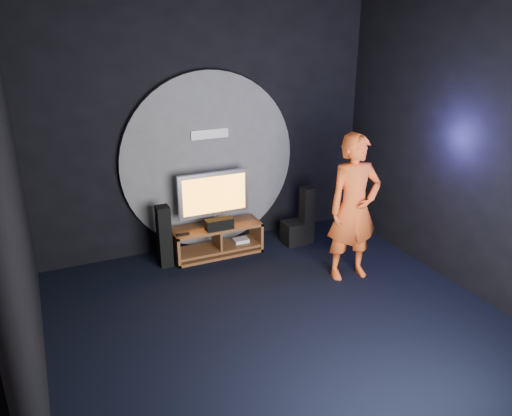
{
  "coord_description": "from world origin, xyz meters",
  "views": [
    {
      "loc": [
        -2.25,
        -4.22,
        3.3
      ],
      "look_at": [
        0.12,
        1.05,
        1.05
      ],
      "focal_mm": 35.0,
      "sensor_mm": 36.0,
      "label": 1
    }
  ],
  "objects_px": {
    "subwoofer": "(294,233)",
    "tower_speaker_right": "(307,215)",
    "tv": "(214,196)",
    "tower_speaker_left": "(164,236)",
    "player": "(354,208)",
    "media_console": "(217,242)"
  },
  "relations": [
    {
      "from": "subwoofer",
      "to": "tower_speaker_right",
      "type": "bearing_deg",
      "value": -5.8
    },
    {
      "from": "tv",
      "to": "tower_speaker_left",
      "type": "distance_m",
      "value": 0.9
    },
    {
      "from": "tv",
      "to": "subwoofer",
      "type": "xyz_separation_m",
      "value": [
        1.2,
        -0.2,
        -0.71
      ]
    },
    {
      "from": "player",
      "to": "tv",
      "type": "bearing_deg",
      "value": 141.11
    },
    {
      "from": "subwoofer",
      "to": "player",
      "type": "xyz_separation_m",
      "value": [
        0.21,
        -1.2,
        0.8
      ]
    },
    {
      "from": "tower_speaker_left",
      "to": "player",
      "type": "relative_size",
      "value": 0.45
    },
    {
      "from": "tv",
      "to": "subwoofer",
      "type": "bearing_deg",
      "value": -9.61
    },
    {
      "from": "tv",
      "to": "tower_speaker_right",
      "type": "height_order",
      "value": "tv"
    },
    {
      "from": "subwoofer",
      "to": "tower_speaker_left",
      "type": "bearing_deg",
      "value": 177.35
    },
    {
      "from": "tv",
      "to": "player",
      "type": "distance_m",
      "value": 1.99
    },
    {
      "from": "tower_speaker_left",
      "to": "subwoofer",
      "type": "height_order",
      "value": "tower_speaker_left"
    },
    {
      "from": "media_console",
      "to": "tower_speaker_left",
      "type": "height_order",
      "value": "tower_speaker_left"
    },
    {
      "from": "tv",
      "to": "tower_speaker_left",
      "type": "height_order",
      "value": "tv"
    },
    {
      "from": "tv",
      "to": "player",
      "type": "xyz_separation_m",
      "value": [
        1.41,
        -1.4,
        0.09
      ]
    },
    {
      "from": "player",
      "to": "tower_speaker_left",
      "type": "bearing_deg",
      "value": 155.45
    },
    {
      "from": "media_console",
      "to": "player",
      "type": "distance_m",
      "value": 2.09
    },
    {
      "from": "media_console",
      "to": "tower_speaker_right",
      "type": "xyz_separation_m",
      "value": [
        1.4,
        -0.16,
        0.25
      ]
    },
    {
      "from": "tower_speaker_left",
      "to": "tower_speaker_right",
      "type": "bearing_deg",
      "value": -2.95
    },
    {
      "from": "tower_speaker_left",
      "to": "subwoofer",
      "type": "distance_m",
      "value": 2.0
    },
    {
      "from": "media_console",
      "to": "player",
      "type": "xyz_separation_m",
      "value": [
        1.4,
        -1.34,
        0.78
      ]
    },
    {
      "from": "tower_speaker_left",
      "to": "tower_speaker_right",
      "type": "relative_size",
      "value": 1.0
    },
    {
      "from": "tower_speaker_right",
      "to": "player",
      "type": "xyz_separation_m",
      "value": [
        -0.0,
        -1.18,
        0.53
      ]
    }
  ]
}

